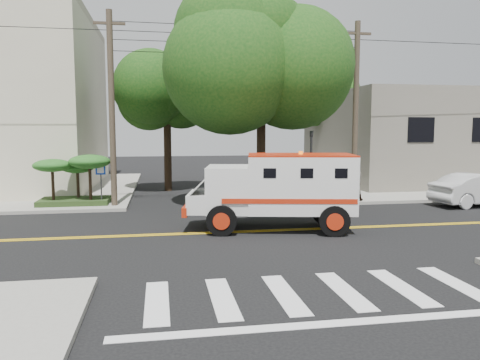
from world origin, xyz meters
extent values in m
plane|color=black|center=(0.00, 0.00, 0.00)|extent=(100.00, 100.00, 0.00)
cube|color=gray|center=(13.50, 13.50, 0.07)|extent=(17.00, 17.00, 0.15)
cube|color=slate|center=(15.00, 14.00, 3.15)|extent=(14.00, 12.00, 6.00)
cylinder|color=#382D23|center=(-5.60, 6.00, 4.50)|extent=(0.28, 0.28, 9.00)
cylinder|color=#382D23|center=(6.30, 6.20, 4.50)|extent=(0.28, 0.28, 9.00)
cylinder|color=black|center=(1.50, 6.50, 3.50)|extent=(0.44, 0.44, 7.00)
sphere|color=#103C10|center=(1.50, 6.50, 7.00)|extent=(5.32, 5.32, 5.32)
sphere|color=#103C10|center=(2.64, 5.74, 7.57)|extent=(4.56, 4.56, 4.56)
cylinder|color=black|center=(-3.00, 12.00, 2.80)|extent=(0.44, 0.44, 5.60)
sphere|color=#103C10|center=(-3.00, 12.00, 5.60)|extent=(3.92, 3.92, 3.92)
sphere|color=#103C10|center=(-2.16, 11.44, 6.02)|extent=(3.36, 3.36, 3.36)
cylinder|color=black|center=(8.50, 16.00, 2.97)|extent=(0.44, 0.44, 5.95)
sphere|color=#103C10|center=(8.50, 16.00, 5.95)|extent=(4.20, 4.20, 4.20)
sphere|color=#103C10|center=(9.40, 15.40, 6.40)|extent=(3.60, 3.60, 3.60)
cylinder|color=#3F3F42|center=(3.80, 5.60, 1.80)|extent=(0.12, 0.12, 3.60)
imported|color=#3F3F42|center=(3.80, 5.60, 3.15)|extent=(0.15, 0.18, 0.90)
cylinder|color=#3F3F42|center=(-6.20, 6.20, 1.00)|extent=(0.06, 0.06, 2.00)
cube|color=#0C33A5|center=(-6.20, 6.14, 1.80)|extent=(0.45, 0.03, 0.45)
cube|color=#1E3314|center=(-7.50, 6.80, 0.27)|extent=(3.20, 2.00, 0.24)
cylinder|color=black|center=(-8.40, 6.50, 1.15)|extent=(0.14, 0.14, 1.52)
ellipsoid|color=#1D4E17|center=(-8.40, 6.50, 2.00)|extent=(1.73, 1.73, 0.60)
cylinder|color=black|center=(-7.40, 7.20, 1.07)|extent=(0.14, 0.14, 1.36)
ellipsoid|color=#1D4E17|center=(-7.40, 7.20, 1.83)|extent=(1.55, 1.55, 0.54)
cylinder|color=black|center=(-6.70, 6.30, 1.23)|extent=(0.14, 0.14, 1.68)
ellipsoid|color=#1D4E17|center=(-6.70, 6.30, 2.17)|extent=(1.91, 1.91, 0.66)
cube|color=silver|center=(1.55, 0.02, 1.69)|extent=(4.13, 2.91, 2.03)
cube|color=silver|center=(-1.02, 0.52, 1.50)|extent=(1.93, 2.39, 1.65)
cube|color=black|center=(-1.76, 0.67, 1.94)|extent=(0.37, 1.63, 0.68)
cube|color=silver|center=(-2.02, 0.72, 1.02)|extent=(1.23, 2.07, 0.68)
cube|color=#B3250D|center=(-2.49, 0.81, 0.77)|extent=(0.57, 2.08, 0.34)
cube|color=#B3250D|center=(1.55, 0.02, 2.74)|extent=(4.13, 2.91, 0.06)
cylinder|color=black|center=(-1.42, -0.51, 0.53)|extent=(1.10, 0.51, 1.06)
cylinder|color=black|center=(-1.00, 1.62, 0.53)|extent=(1.10, 0.51, 1.06)
cylinder|color=black|center=(2.38, -1.25, 0.53)|extent=(1.10, 0.51, 1.06)
cylinder|color=black|center=(2.80, 0.87, 0.53)|extent=(1.10, 0.51, 1.06)
imported|color=silver|center=(11.67, 3.80, 0.78)|extent=(4.91, 2.25, 1.56)
imported|color=gray|center=(5.50, 5.50, 1.08)|extent=(0.71, 0.50, 1.86)
imported|color=gray|center=(6.00, 5.50, 1.12)|extent=(1.10, 0.95, 1.95)
camera|label=1|loc=(-3.49, -16.24, 3.63)|focal=35.00mm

